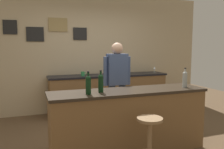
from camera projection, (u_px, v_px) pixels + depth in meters
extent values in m
plane|color=brown|center=(119.00, 140.00, 3.86)|extent=(10.00, 10.00, 0.00)
cube|color=tan|center=(88.00, 53.00, 5.59)|extent=(6.00, 0.06, 2.80)
cube|color=black|center=(10.00, 27.00, 4.91)|extent=(0.28, 0.02, 0.30)
cube|color=black|center=(35.00, 34.00, 5.10)|extent=(0.37, 0.02, 0.31)
cube|color=#997F4C|center=(58.00, 25.00, 5.24)|extent=(0.42, 0.02, 0.30)
cube|color=black|center=(80.00, 34.00, 5.43)|extent=(0.32, 0.02, 0.28)
cube|color=brown|center=(129.00, 122.00, 3.43)|extent=(2.27, 0.57, 0.88)
cube|color=#2D2319|center=(129.00, 91.00, 3.38)|extent=(2.32, 0.60, 0.04)
cube|color=brown|center=(109.00, 94.00, 5.49)|extent=(2.74, 0.53, 0.86)
cube|color=black|center=(109.00, 75.00, 5.43)|extent=(2.79, 0.56, 0.04)
cylinder|color=#384766|center=(122.00, 107.00, 4.33)|extent=(0.13, 0.13, 0.86)
cylinder|color=#384766|center=(112.00, 108.00, 4.26)|extent=(0.13, 0.13, 0.86)
cube|color=#3F517A|center=(117.00, 69.00, 4.21)|extent=(0.36, 0.20, 0.56)
sphere|color=tan|center=(117.00, 48.00, 4.16)|extent=(0.21, 0.21, 0.21)
cylinder|color=#3F517A|center=(128.00, 70.00, 4.28)|extent=(0.08, 0.08, 0.52)
cylinder|color=#3F517A|center=(106.00, 71.00, 4.14)|extent=(0.08, 0.08, 0.52)
cylinder|color=olive|center=(149.00, 146.00, 2.89)|extent=(0.06, 0.06, 0.65)
cylinder|color=olive|center=(150.00, 119.00, 2.85)|extent=(0.32, 0.32, 0.03)
cylinder|color=black|center=(88.00, 87.00, 3.07)|extent=(0.07, 0.07, 0.20)
sphere|color=black|center=(88.00, 78.00, 3.05)|extent=(0.07, 0.07, 0.07)
cylinder|color=black|center=(88.00, 76.00, 3.05)|extent=(0.03, 0.03, 0.09)
cylinder|color=black|center=(88.00, 72.00, 3.04)|extent=(0.03, 0.03, 0.02)
cylinder|color=black|center=(101.00, 85.00, 3.21)|extent=(0.07, 0.07, 0.20)
sphere|color=black|center=(101.00, 77.00, 3.19)|extent=(0.07, 0.07, 0.07)
cylinder|color=black|center=(101.00, 75.00, 3.19)|extent=(0.03, 0.03, 0.09)
cylinder|color=black|center=(101.00, 71.00, 3.18)|extent=(0.03, 0.03, 0.02)
cylinder|color=#999E99|center=(185.00, 81.00, 3.60)|extent=(0.07, 0.07, 0.20)
sphere|color=#999E99|center=(185.00, 74.00, 3.58)|extent=(0.07, 0.07, 0.07)
cylinder|color=#999E99|center=(185.00, 72.00, 3.58)|extent=(0.03, 0.03, 0.09)
cylinder|color=black|center=(185.00, 68.00, 3.57)|extent=(0.03, 0.03, 0.02)
cylinder|color=silver|center=(121.00, 73.00, 5.61)|extent=(0.06, 0.06, 0.00)
cylinder|color=silver|center=(121.00, 72.00, 5.61)|extent=(0.01, 0.01, 0.07)
cone|color=silver|center=(121.00, 69.00, 5.60)|extent=(0.07, 0.07, 0.08)
cylinder|color=silver|center=(154.00, 72.00, 5.89)|extent=(0.06, 0.06, 0.00)
cylinder|color=silver|center=(154.00, 71.00, 5.89)|extent=(0.01, 0.01, 0.07)
cone|color=silver|center=(154.00, 68.00, 5.88)|extent=(0.07, 0.07, 0.08)
cylinder|color=#338C4C|center=(83.00, 74.00, 5.18)|extent=(0.08, 0.08, 0.09)
torus|color=#338C4C|center=(85.00, 73.00, 5.20)|extent=(0.06, 0.01, 0.06)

